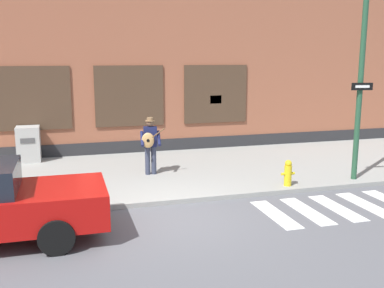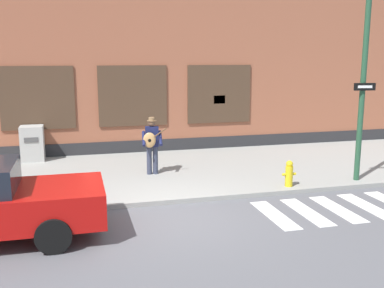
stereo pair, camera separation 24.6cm
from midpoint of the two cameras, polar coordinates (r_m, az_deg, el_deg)
The scene contains 7 objects.
ground_plane at distance 10.05m, azimuth -1.61°, elevation -9.40°, with size 160.00×160.00×0.00m, color #56565B.
sidewalk at distance 13.58m, azimuth -5.24°, elevation -3.73°, with size 28.00×5.73×0.12m.
building_backdrop at distance 17.95m, azimuth -8.08°, elevation 11.54°, with size 28.00×4.06×7.42m.
crosswalk at distance 11.62m, azimuth 21.88°, elevation -7.33°, with size 5.20×1.90×0.01m.
busker at distance 13.04m, azimuth -4.60°, elevation 0.21°, with size 0.72×0.57×1.67m.
utility_box at distance 15.68m, azimuth -19.18°, elevation 0.09°, with size 0.73×0.71×1.16m.
fire_hydrant at distance 12.20m, azimuth 12.79°, elevation -3.70°, with size 0.38×0.20×0.70m.
Camera 2 is at (-2.00, -9.21, 3.50)m, focal length 42.00 mm.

